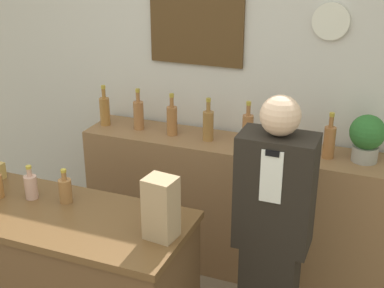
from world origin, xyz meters
The scene contains 15 objects.
back_wall centered at (0.00, 2.00, 1.35)m, with size 5.20×0.09×2.70m.
back_shelf centered at (0.22, 1.74, 0.49)m, with size 2.21×0.41×0.99m.
display_counter centered at (-0.41, 0.55, 0.47)m, with size 1.43×0.62×0.95m.
shopkeeper centered at (0.65, 1.00, 0.79)m, with size 0.40×0.25×1.59m.
potted_plant centered at (1.04, 1.76, 1.15)m, with size 0.22×0.22×0.30m.
paper_bag centered at (0.20, 0.54, 1.11)m, with size 0.16×0.15×0.32m.
counter_bottle_2 centered at (-0.64, 0.64, 1.02)m, with size 0.07×0.07×0.20m.
counter_bottle_3 centered at (-0.44, 0.67, 1.02)m, with size 0.07×0.07×0.20m.
shelf_bottle_0 centered at (-0.81, 1.73, 1.10)m, with size 0.07×0.07×0.30m.
shelf_bottle_1 centered at (-0.54, 1.74, 1.10)m, with size 0.07×0.07×0.30m.
shelf_bottle_2 centered at (-0.27, 1.73, 1.10)m, with size 0.07×0.07×0.30m.
shelf_bottle_3 centered at (0.01, 1.72, 1.10)m, with size 0.07×0.07×0.30m.
shelf_bottle_4 centered at (0.28, 1.75, 1.10)m, with size 0.07×0.07×0.30m.
shelf_bottle_5 centered at (0.55, 1.72, 1.10)m, with size 0.07×0.07×0.30m.
shelf_bottle_6 centered at (0.82, 1.73, 1.10)m, with size 0.07×0.07×0.30m.
Camera 1 is at (1.17, -1.50, 2.37)m, focal length 50.00 mm.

